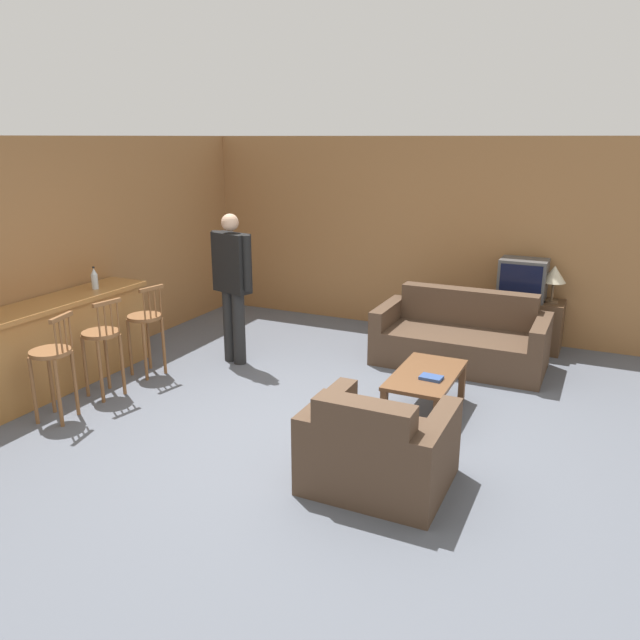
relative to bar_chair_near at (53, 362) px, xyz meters
The scene contains 16 objects.
ground_plane 2.41m from the bar_chair_near, 16.87° to the left, with size 24.00×24.00×0.00m, color #565B66.
wall_back 4.96m from the bar_chair_near, 62.89° to the left, with size 9.40×0.08×2.60m.
wall_left 2.35m from the bar_chair_near, 115.33° to the left, with size 0.08×8.69×2.60m.
bar_counter 0.90m from the bar_chair_near, 134.22° to the left, with size 0.55×2.24×0.96m.
bar_chair_near is the anchor object (origin of this frame).
bar_chair_mid 0.63m from the bar_chair_near, 89.99° to the left, with size 0.44×0.44×1.04m.
bar_chair_far 1.29m from the bar_chair_near, 90.00° to the left, with size 0.44×0.44×1.04m.
couch_far 4.43m from the bar_chair_near, 45.60° to the left, with size 1.94×0.95×0.84m.
armchair_near 3.16m from the bar_chair_near, ahead, with size 1.05×0.90×0.81m.
coffee_table 3.51m from the bar_chair_near, 27.26° to the left, with size 0.57×1.06×0.42m.
tv_unit 5.44m from the bar_chair_near, 48.25° to the left, with size 1.04×0.45×0.64m.
tv 5.44m from the bar_chair_near, 48.23° to the left, with size 0.56×0.42×0.51m.
bottle 1.42m from the bar_chair_near, 116.31° to the left, with size 0.07×0.07×0.25m.
book_on_table 3.52m from the bar_chair_near, 24.69° to the left, with size 0.21×0.15×0.03m.
table_lamp 5.69m from the bar_chair_near, 45.53° to the left, with size 0.28×0.28×0.46m.
person_by_window 2.20m from the bar_chair_near, 72.44° to the left, with size 0.60×0.31×1.76m.
Camera 1 is at (2.33, -4.53, 2.59)m, focal length 35.00 mm.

